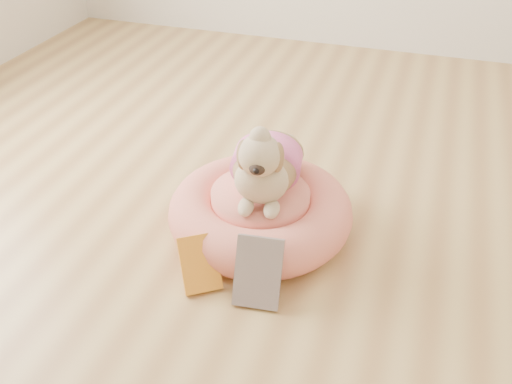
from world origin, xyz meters
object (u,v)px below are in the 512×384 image
(pet_bed, at_px, (260,212))
(book_white, at_px, (258,272))
(dog, at_px, (265,151))
(book_yellow, at_px, (200,263))

(pet_bed, height_order, book_white, book_white)
(book_white, bearing_deg, pet_bed, 100.13)
(dog, height_order, book_white, dog)
(dog, height_order, book_yellow, dog)
(dog, distance_m, book_white, 0.41)
(pet_bed, relative_size, dog, 1.54)
(pet_bed, height_order, book_yellow, pet_bed)
(book_white, bearing_deg, dog, 97.76)
(pet_bed, distance_m, book_white, 0.34)
(pet_bed, bearing_deg, dog, 50.08)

